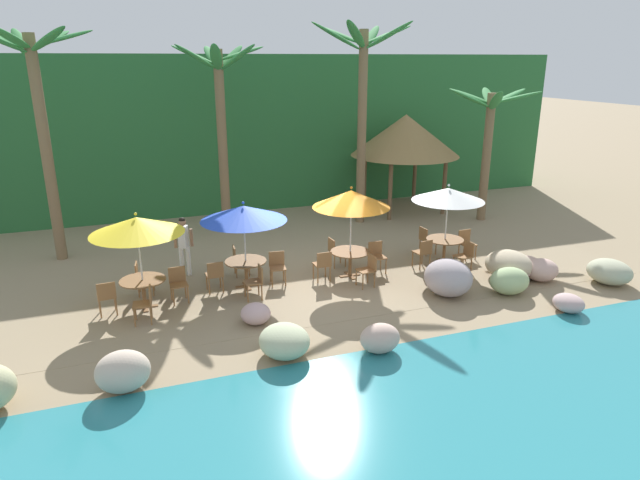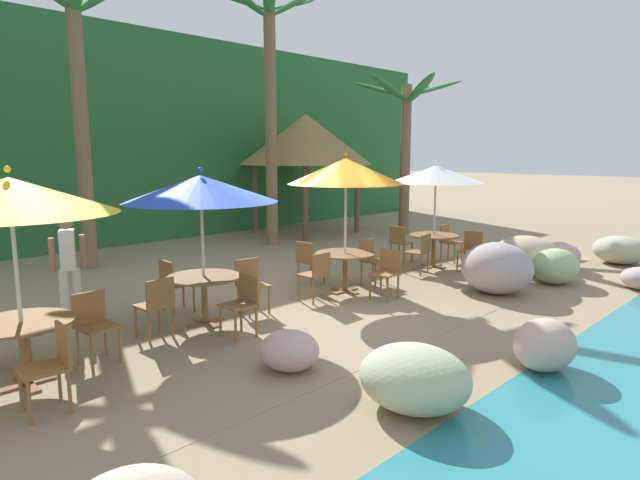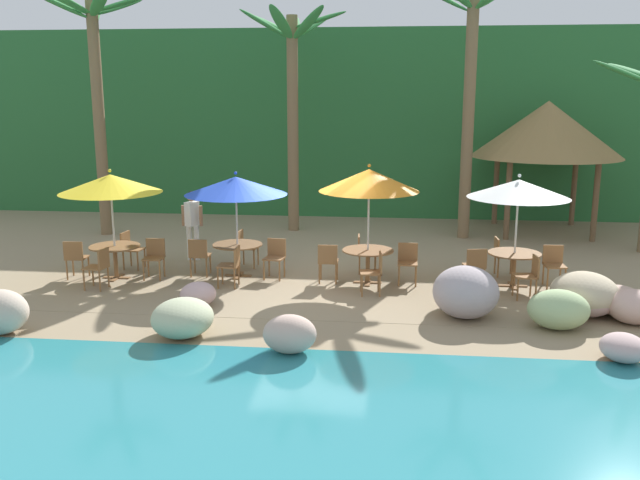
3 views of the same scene
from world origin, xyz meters
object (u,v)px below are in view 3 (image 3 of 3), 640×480
chair_orange_inland (364,251)px  chair_orange_right (375,270)px  dining_table_blue (238,249)px  chair_white_inland (501,254)px  palm_tree_nearest (95,71)px  chair_blue_inland (245,245)px  dining_table_orange (368,255)px  palapa_hut (547,130)px  dining_table_white (514,258)px  chair_orange_left (328,260)px  waiter_in_white (192,220)px  umbrella_blue (236,186)px  chair_yellow_right (99,265)px  palm_tree_third (471,65)px  chair_blue_left (199,254)px  chair_white_seaward (554,263)px  chair_yellow_inland (130,247)px  chair_white_left (475,264)px  chair_blue_right (232,263)px  chair_yellow_seaward (155,255)px  umbrella_orange (369,180)px  umbrella_yellow (110,184)px  palm_tree_second (293,83)px  chair_orange_seaward (408,260)px  dining_table_yellow (115,251)px  umbrella_white (519,189)px  chair_yellow_left (75,256)px  chair_white_right (530,274)px  chair_blue_seaward (275,255)px

chair_orange_inland → chair_orange_right: (0.31, -1.68, 0.00)m
dining_table_blue → chair_white_inland: size_ratio=1.26×
palm_tree_nearest → chair_blue_inland: bearing=-34.1°
dining_table_orange → palapa_hut: (4.83, 6.02, 2.36)m
chair_blue_inland → dining_table_white: size_ratio=0.79×
chair_orange_left → waiter_in_white: 3.91m
umbrella_blue → chair_yellow_right: bearing=-153.5°
umbrella_blue → chair_orange_inland: (2.77, 0.60, -1.53)m
palapa_hut → palm_tree_third: bearing=-156.4°
chair_blue_left → chair_white_seaward: same height
chair_blue_inland → waiter_in_white: 1.57m
dining_table_orange → palapa_hut: bearing=51.2°
palm_tree_nearest → chair_yellow_inland: bearing=-59.4°
umbrella_blue → chair_white_left: size_ratio=2.71×
chair_blue_left → dining_table_white: size_ratio=0.79×
chair_blue_right → chair_orange_inland: 3.06m
chair_yellow_right → dining_table_blue: size_ratio=0.79×
chair_yellow_inland → chair_yellow_right: 1.71m
chair_yellow_seaward → umbrella_orange: bearing=0.9°
chair_yellow_inland → umbrella_yellow: bearing=-90.0°
chair_yellow_seaward → palm_tree_second: (2.29, 5.59, 3.77)m
chair_white_inland → waiter_in_white: bearing=174.5°
chair_yellow_seaward → umbrella_blue: size_ratio=0.37×
umbrella_yellow → chair_orange_seaward: bearing=2.6°
dining_table_yellow → dining_table_white: 8.63m
umbrella_white → chair_white_seaward: umbrella_white is taller
umbrella_blue → chair_blue_left: size_ratio=2.71×
chair_blue_left → chair_yellow_left: bearing=-169.2°
chair_orange_right → waiter_in_white: bearing=151.5°
umbrella_blue → palm_tree_nearest: palm_tree_nearest is taller
chair_blue_inland → chair_white_right: (6.17, -1.87, 0.00)m
chair_yellow_right → chair_white_right: 8.78m
chair_orange_right → chair_white_inland: (2.76, 1.74, 0.00)m
chair_orange_seaward → palm_tree_second: (-3.26, 5.44, 3.77)m
chair_blue_inland → chair_white_left: 5.32m
chair_white_left → palm_tree_second: size_ratio=0.14×
chair_orange_seaward → palm_tree_nearest: (-8.59, 4.28, 4.07)m
chair_yellow_left → dining_table_white: size_ratio=0.79×
waiter_in_white → chair_orange_inland: bearing=-10.4°
chair_yellow_right → chair_blue_seaward: same height
dining_table_orange → chair_orange_left: size_ratio=1.26×
chair_yellow_right → chair_blue_right: same height
dining_table_blue → chair_orange_right: size_ratio=1.26×
waiter_in_white → chair_blue_inland: bearing=-20.3°
chair_blue_right → umbrella_white: bearing=6.5°
palm_tree_second → chair_orange_inland: bearing=-64.0°
chair_orange_left → chair_yellow_inland: bearing=171.0°
chair_blue_seaward → chair_orange_seaward: size_ratio=1.00×
chair_blue_inland → palm_tree_nearest: 7.10m
chair_orange_seaward → umbrella_white: bearing=-0.3°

